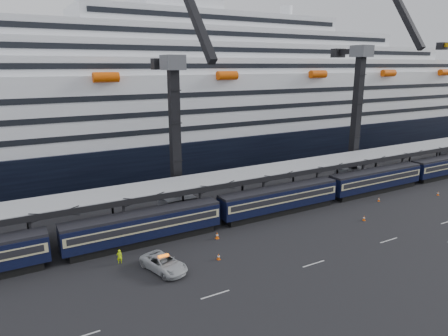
# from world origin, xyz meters

# --- Properties ---
(ground) EXTENTS (260.00, 260.00, 0.00)m
(ground) POSITION_xyz_m (0.00, 0.00, 0.00)
(ground) COLOR black
(ground) RESTS_ON ground
(train) EXTENTS (133.05, 3.00, 4.05)m
(train) POSITION_xyz_m (-4.65, 10.00, 2.20)
(train) COLOR black
(train) RESTS_ON ground
(canopy) EXTENTS (130.00, 6.25, 5.53)m
(canopy) POSITION_xyz_m (0.00, 14.00, 5.25)
(canopy) COLOR #94979B
(canopy) RESTS_ON ground
(cruise_ship) EXTENTS (214.09, 28.84, 34.00)m
(cruise_ship) POSITION_xyz_m (-1.08, 45.99, 12.34)
(cruise_ship) COLOR black
(cruise_ship) RESTS_ON ground
(crane_dark_near) EXTENTS (4.50, 17.75, 35.08)m
(crane_dark_near) POSITION_xyz_m (-20.00, 18.59, 11.93)
(crane_dark_near) COLOR #4D4F54
(crane_dark_near) RESTS_ON ground
(crane_dark_mid) EXTENTS (4.50, 18.24, 39.64)m
(crane_dark_mid) POSITION_xyz_m (15.00, 17.59, 13.36)
(crane_dark_mid) COLOR #4D4F54
(crane_dark_mid) RESTS_ON ground
(pickup_truck) EXTENTS (4.11, 6.19, 1.58)m
(pickup_truck) POSITION_xyz_m (-28.47, 2.60, 0.79)
(pickup_truck) COLOR #ADB0B4
(pickup_truck) RESTS_ON ground
(worker) EXTENTS (0.63, 0.46, 1.60)m
(worker) POSITION_xyz_m (-32.05, 6.38, 0.80)
(worker) COLOR #CDFF0D
(worker) RESTS_ON ground
(traffic_cone_b) EXTENTS (0.43, 0.43, 0.87)m
(traffic_cone_b) POSITION_xyz_m (-19.92, 6.79, 0.43)
(traffic_cone_b) COLOR #EA5307
(traffic_cone_b) RESTS_ON ground
(traffic_cone_c) EXTENTS (0.36, 0.36, 0.73)m
(traffic_cone_c) POSITION_xyz_m (-22.40, 1.90, 0.36)
(traffic_cone_c) COLOR #EA5307
(traffic_cone_c) RESTS_ON ground
(traffic_cone_d) EXTENTS (0.37, 0.37, 0.75)m
(traffic_cone_d) POSITION_xyz_m (0.41, 1.98, 0.37)
(traffic_cone_d) COLOR #EA5307
(traffic_cone_d) RESTS_ON ground
(traffic_cone_e) EXTENTS (0.34, 0.34, 0.67)m
(traffic_cone_e) POSITION_xyz_m (8.70, 6.44, 0.33)
(traffic_cone_e) COLOR #EA5307
(traffic_cone_e) RESTS_ON ground
(traffic_cone_f) EXTENTS (0.34, 0.34, 0.69)m
(traffic_cone_f) POSITION_xyz_m (19.57, 3.68, 0.34)
(traffic_cone_f) COLOR #EA5307
(traffic_cone_f) RESTS_ON ground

